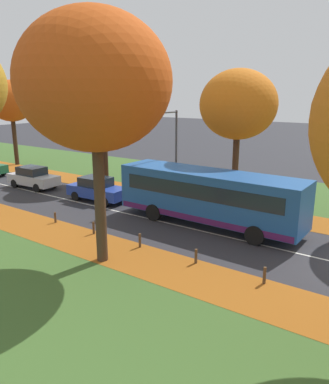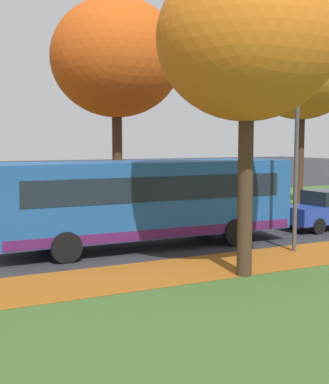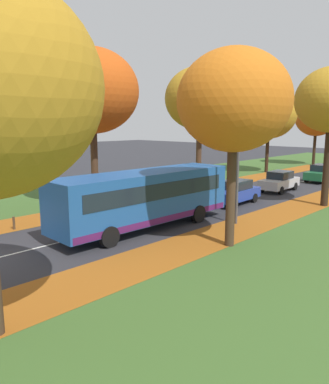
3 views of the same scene
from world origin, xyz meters
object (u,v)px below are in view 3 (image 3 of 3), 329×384
at_px(bollard_third, 66,214).
at_px(bus, 145,196).
at_px(car_blue_lead, 235,192).
at_px(streetlamp_right, 233,155).
at_px(car_silver_following, 279,181).
at_px(bollard_sixth, 174,193).
at_px(tree_left_far, 269,114).
at_px(bollard_second, 14,223).
at_px(car_green_third_in_line, 321,173).
at_px(tree_left_mid, 200,99).
at_px(tree_left_distant, 317,117).
at_px(tree_left_near, 92,91).
at_px(bollard_fourth, 108,205).
at_px(tree_right_near, 234,101).
at_px(bollard_fifth, 143,199).

height_order(bollard_third, bus, bus).
bearing_deg(car_blue_lead, streetlamp_right, -58.57).
height_order(car_blue_lead, car_silver_following, same).
relative_size(bollard_sixth, car_silver_following, 0.14).
height_order(tree_left_far, bollard_sixth, tree_left_far).
bearing_deg(bollard_second, bollard_sixth, 89.90).
height_order(bus, car_green_third_in_line, bus).
distance_m(bollard_third, car_silver_following, 17.53).
distance_m(tree_left_mid, bollard_third, 16.36).
relative_size(tree_left_distant, car_silver_following, 2.04).
xyz_separation_m(tree_left_near, tree_left_distant, (0.08, 35.15, -1.23)).
relative_size(bollard_second, bollard_fourth, 1.00).
bearing_deg(car_blue_lead, tree_left_far, 112.71).
relative_size(tree_right_near, bollard_sixth, 13.97).
bearing_deg(tree_left_distant, bollard_second, -87.37).
relative_size(tree_left_distant, bollard_fourth, 12.69).
relative_size(tree_left_distant, tree_right_near, 1.02).
xyz_separation_m(tree_left_near, tree_right_near, (11.46, -0.89, -1.11)).
bearing_deg(bollard_third, bollard_fourth, 90.42).
bearing_deg(streetlamp_right, car_green_third_in_line, 97.61).
height_order(bollard_fourth, bus, bus).
bearing_deg(car_green_third_in_line, streetlamp_right, -82.39).
xyz_separation_m(tree_right_near, car_blue_lead, (-4.87, 7.72, -5.53)).
relative_size(bollard_sixth, car_blue_lead, 0.14).
relative_size(tree_left_mid, car_silver_following, 2.39).
relative_size(tree_left_far, bollard_sixth, 14.99).
bearing_deg(tree_left_mid, bollard_fifth, -76.30).
bearing_deg(car_green_third_in_line, car_blue_lead, -90.84).
bearing_deg(car_blue_lead, bollard_fourth, -122.07).
distance_m(tree_left_distant, tree_right_near, 37.79).
bearing_deg(bollard_second, tree_right_near, 30.80).
height_order(bollard_sixth, car_blue_lead, car_blue_lead).
xyz_separation_m(tree_left_distant, car_silver_following, (6.32, -21.68, -5.41)).
distance_m(tree_right_near, car_silver_following, 16.20).
bearing_deg(bollard_second, bollard_third, 89.18).
height_order(bollard_third, car_silver_following, car_silver_following).
bearing_deg(bus, tree_left_near, 166.56).
bearing_deg(tree_right_near, bollard_second, -149.20).
xyz_separation_m(tree_left_mid, bollard_second, (2.07, -17.58, -7.15)).
relative_size(tree_left_near, bus, 0.98).
relative_size(tree_right_near, car_green_third_in_line, 2.00).
bearing_deg(streetlamp_right, car_blue_lead, 121.43).
height_order(bollard_second, bus, bus).
bearing_deg(car_blue_lead, car_silver_following, 91.62).
bearing_deg(bus, car_blue_lead, 90.43).
xyz_separation_m(bollard_second, bollard_fifth, (0.00, 9.09, -0.01)).
distance_m(tree_left_distant, bus, 37.59).
bearing_deg(bollard_third, tree_right_near, 15.50).
xyz_separation_m(tree_left_far, tree_left_distant, (0.53, 11.51, -0.23)).
bearing_deg(bus, tree_left_far, 105.72).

